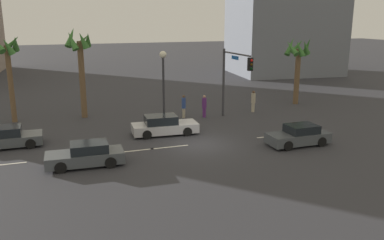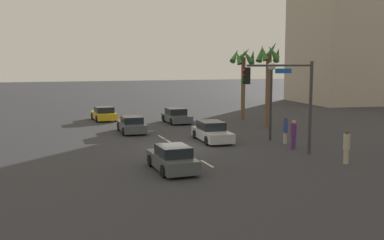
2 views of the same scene
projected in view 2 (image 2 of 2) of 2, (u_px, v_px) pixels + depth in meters
ground_plane at (179, 147)px, 30.25m from camera, size 220.00×220.00×0.00m
lane_stripe_0 at (126, 117)px, 47.12m from camera, size 2.28×0.14×0.01m
lane_stripe_1 at (140, 125)px, 41.08m from camera, size 1.94×0.14×0.01m
lane_stripe_2 at (162, 137)px, 34.11m from camera, size 2.20×0.14×0.01m
lane_stripe_3 at (170, 142)px, 32.09m from camera, size 2.51×0.14×0.01m
lane_stripe_4 at (207, 164)px, 25.26m from camera, size 1.85×0.14×0.01m
car_0 at (172, 159)px, 23.61m from camera, size 4.11×1.88×1.35m
car_1 at (212, 132)px, 32.57m from camera, size 4.74×2.11×1.40m
car_2 at (104, 114)px, 44.18m from camera, size 4.05×2.13×1.34m
car_3 at (132, 125)px, 36.51m from camera, size 4.35×1.96×1.33m
car_4 at (176, 116)px, 42.32m from camera, size 3.97×2.01×1.35m
traffic_signal at (288, 92)px, 26.93m from camera, size 0.44×4.78×5.67m
streetlamp at (271, 85)px, 32.42m from camera, size 0.56×0.56×5.60m
pedestrian_0 at (347, 146)px, 25.15m from camera, size 0.51×0.51×1.91m
pedestrian_1 at (294, 134)px, 29.51m from camera, size 0.52×0.52×1.88m
pedestrian_2 at (285, 129)px, 31.21m from camera, size 0.46×0.46×1.93m
palm_tree_0 at (243, 66)px, 44.21m from camera, size 2.57×2.75×7.12m
palm_tree_1 at (269, 68)px, 39.03m from camera, size 2.28×2.38×7.47m
building_3 at (354, 24)px, 62.95m from camera, size 14.55×15.61×21.70m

